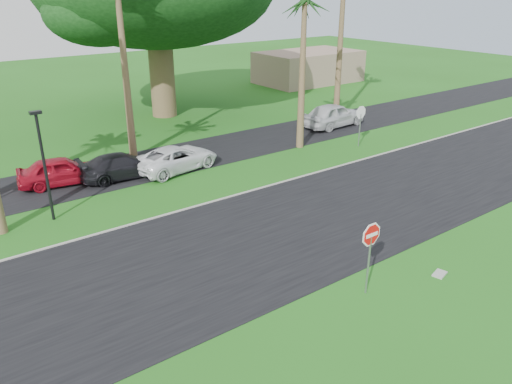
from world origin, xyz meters
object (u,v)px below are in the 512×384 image
at_px(car_pickup, 334,115).
at_px(stop_sign_near, 370,244).
at_px(car_dark, 122,166).
at_px(stop_sign_far, 361,118).
at_px(car_red, 61,171).
at_px(car_minivan, 176,158).

bearing_deg(car_pickup, stop_sign_near, 135.09).
xyz_separation_m(car_dark, car_pickup, (15.62, 0.74, 0.18)).
height_order(stop_sign_far, car_red, stop_sign_far).
distance_m(car_dark, car_pickup, 15.64).
relative_size(stop_sign_near, stop_sign_far, 1.00).
bearing_deg(car_red, stop_sign_far, -94.57).
relative_size(stop_sign_near, car_red, 0.64).
bearing_deg(stop_sign_far, car_red, -14.67).
bearing_deg(car_dark, car_pickup, -85.19).
bearing_deg(car_pickup, stop_sign_far, 151.77).
height_order(stop_sign_far, car_dark, stop_sign_far).
bearing_deg(car_dark, stop_sign_far, -101.91).
height_order(stop_sign_far, car_minivan, stop_sign_far).
bearing_deg(car_red, car_dark, -97.75).
height_order(stop_sign_near, car_minivan, stop_sign_near).
bearing_deg(car_minivan, car_pickup, -93.70).
relative_size(car_dark, car_minivan, 0.94).
xyz_separation_m(car_red, car_minivan, (5.52, -1.50, -0.05)).
distance_m(stop_sign_near, car_minivan, 13.87).
xyz_separation_m(stop_sign_near, stop_sign_far, (11.50, 11.00, 0.00)).
distance_m(stop_sign_near, car_pickup, 20.27).
xyz_separation_m(stop_sign_far, car_dark, (-13.69, 3.42, -1.14)).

